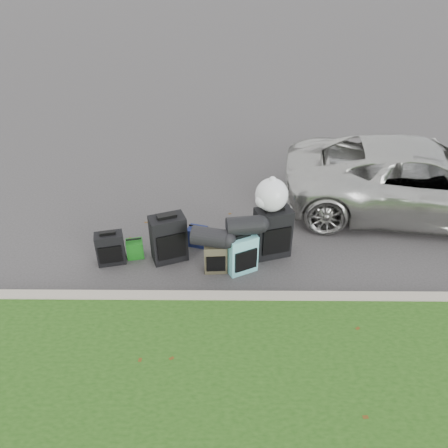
{
  "coord_description": "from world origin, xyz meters",
  "views": [
    {
      "loc": [
        -0.06,
        -5.56,
        4.32
      ],
      "look_at": [
        -0.1,
        0.2,
        0.55
      ],
      "focal_mm": 35.0,
      "sensor_mm": 36.0,
      "label": 1
    }
  ],
  "objects_px": {
    "suitcase_small_black": "(110,248)",
    "tote_navy": "(197,236)",
    "suitcase_teal": "(242,253)",
    "tote_green": "(135,249)",
    "suitcase_large_black_left": "(169,238)",
    "suitcase_large_black_right": "(272,233)",
    "suitcase_olive": "(216,258)",
    "suv": "(419,180)"
  },
  "relations": [
    {
      "from": "tote_green",
      "to": "suitcase_small_black",
      "type": "bearing_deg",
      "value": -168.8
    },
    {
      "from": "suitcase_small_black",
      "to": "tote_navy",
      "type": "distance_m",
      "value": 1.42
    },
    {
      "from": "suitcase_large_black_left",
      "to": "suitcase_large_black_right",
      "type": "relative_size",
      "value": 0.93
    },
    {
      "from": "tote_green",
      "to": "tote_navy",
      "type": "distance_m",
      "value": 1.04
    },
    {
      "from": "suitcase_small_black",
      "to": "tote_navy",
      "type": "xyz_separation_m",
      "value": [
        1.33,
        0.5,
        -0.11
      ]
    },
    {
      "from": "tote_green",
      "to": "suv",
      "type": "bearing_deg",
      "value": 3.84
    },
    {
      "from": "suitcase_olive",
      "to": "tote_navy",
      "type": "xyz_separation_m",
      "value": [
        -0.32,
        0.69,
        -0.08
      ]
    },
    {
      "from": "suitcase_teal",
      "to": "suitcase_small_black",
      "type": "bearing_deg",
      "value": 148.59
    },
    {
      "from": "suitcase_small_black",
      "to": "tote_green",
      "type": "distance_m",
      "value": 0.39
    },
    {
      "from": "suitcase_large_black_left",
      "to": "tote_navy",
      "type": "bearing_deg",
      "value": 21.86
    },
    {
      "from": "suitcase_large_black_left",
      "to": "suitcase_teal",
      "type": "relative_size",
      "value": 1.23
    },
    {
      "from": "suv",
      "to": "suitcase_large_black_left",
      "type": "height_order",
      "value": "suv"
    },
    {
      "from": "suitcase_small_black",
      "to": "suitcase_teal",
      "type": "distance_m",
      "value": 2.06
    },
    {
      "from": "suitcase_olive",
      "to": "suitcase_teal",
      "type": "height_order",
      "value": "suitcase_teal"
    },
    {
      "from": "suitcase_small_black",
      "to": "suitcase_large_black_left",
      "type": "distance_m",
      "value": 0.92
    },
    {
      "from": "suitcase_large_black_left",
      "to": "tote_navy",
      "type": "height_order",
      "value": "suitcase_large_black_left"
    },
    {
      "from": "suv",
      "to": "suitcase_large_black_right",
      "type": "distance_m",
      "value": 3.08
    },
    {
      "from": "tote_navy",
      "to": "suitcase_teal",
      "type": "bearing_deg",
      "value": -27.49
    },
    {
      "from": "suv",
      "to": "tote_navy",
      "type": "xyz_separation_m",
      "value": [
        -3.98,
        -1.09,
        -0.51
      ]
    },
    {
      "from": "suitcase_teal",
      "to": "tote_green",
      "type": "bearing_deg",
      "value": 142.63
    },
    {
      "from": "suitcase_large_black_right",
      "to": "suitcase_large_black_left",
      "type": "bearing_deg",
      "value": 167.78
    },
    {
      "from": "suitcase_teal",
      "to": "tote_navy",
      "type": "height_order",
      "value": "suitcase_teal"
    },
    {
      "from": "suitcase_olive",
      "to": "tote_green",
      "type": "relative_size",
      "value": 1.61
    },
    {
      "from": "suv",
      "to": "suitcase_large_black_right",
      "type": "bearing_deg",
      "value": 123.85
    },
    {
      "from": "tote_green",
      "to": "tote_navy",
      "type": "relative_size",
      "value": 0.93
    },
    {
      "from": "suitcase_olive",
      "to": "tote_navy",
      "type": "bearing_deg",
      "value": 112.04
    },
    {
      "from": "suitcase_teal",
      "to": "suitcase_large_black_right",
      "type": "bearing_deg",
      "value": 13.61
    },
    {
      "from": "tote_green",
      "to": "suitcase_large_black_left",
      "type": "bearing_deg",
      "value": -17.08
    },
    {
      "from": "suitcase_small_black",
      "to": "suitcase_large_black_right",
      "type": "height_order",
      "value": "suitcase_large_black_right"
    },
    {
      "from": "suitcase_small_black",
      "to": "suitcase_large_black_right",
      "type": "distance_m",
      "value": 2.56
    },
    {
      "from": "suitcase_small_black",
      "to": "tote_green",
      "type": "relative_size",
      "value": 1.79
    },
    {
      "from": "suitcase_large_black_left",
      "to": "tote_green",
      "type": "xyz_separation_m",
      "value": [
        -0.56,
        0.05,
        -0.24
      ]
    },
    {
      "from": "suitcase_small_black",
      "to": "tote_navy",
      "type": "bearing_deg",
      "value": 6.95
    },
    {
      "from": "suitcase_olive",
      "to": "suitcase_large_black_right",
      "type": "height_order",
      "value": "suitcase_large_black_right"
    },
    {
      "from": "suitcase_small_black",
      "to": "suitcase_large_black_right",
      "type": "bearing_deg",
      "value": -8.2
    },
    {
      "from": "suitcase_small_black",
      "to": "suitcase_olive",
      "type": "relative_size",
      "value": 1.11
    },
    {
      "from": "suv",
      "to": "suitcase_large_black_right",
      "type": "xyz_separation_m",
      "value": [
        -2.76,
        -1.35,
        -0.25
      ]
    },
    {
      "from": "suitcase_olive",
      "to": "suitcase_teal",
      "type": "distance_m",
      "value": 0.4
    },
    {
      "from": "suv",
      "to": "suitcase_large_black_left",
      "type": "distance_m",
      "value": 4.65
    },
    {
      "from": "suitcase_large_black_left",
      "to": "tote_navy",
      "type": "xyz_separation_m",
      "value": [
        0.42,
        0.39,
        -0.23
      ]
    },
    {
      "from": "suitcase_teal",
      "to": "tote_navy",
      "type": "xyz_separation_m",
      "value": [
        -0.72,
        0.68,
        -0.15
      ]
    },
    {
      "from": "suv",
      "to": "suitcase_large_black_right",
      "type": "relative_size",
      "value": 5.76
    }
  ]
}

